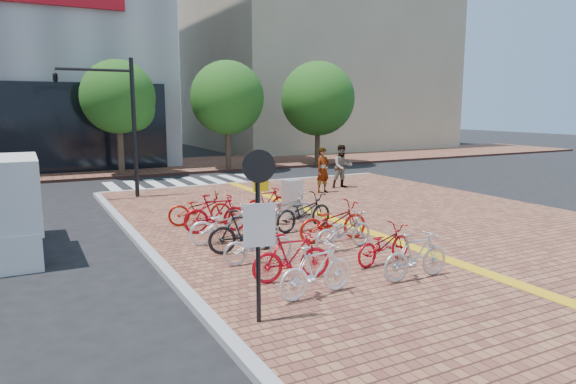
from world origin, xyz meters
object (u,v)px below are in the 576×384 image
bike_6 (200,209)px  traffic_light_pole (99,102)px  bike_13 (267,202)px  yellow_sign (261,184)px  utility_box (292,199)px  bike_8 (384,244)px  bike_2 (258,244)px  notice_sign (259,216)px  bike_0 (316,270)px  bike_1 (291,257)px  bike_4 (225,224)px  bike_10 (333,221)px  pedestrian_a (323,170)px  bike_9 (343,231)px  bike_3 (244,231)px  bike_5 (216,213)px  bike_11 (304,212)px  pedestrian_b (342,166)px  bike_7 (416,256)px  bike_12 (286,208)px

bike_6 → traffic_light_pole: bearing=28.0°
bike_13 → yellow_sign: 1.43m
utility_box → bike_8: bearing=-94.8°
bike_2 → bike_8: (2.52, -1.34, 0.00)m
bike_13 → notice_sign: size_ratio=0.56×
bike_0 → bike_1: size_ratio=0.99×
bike_0 → bike_4: 4.44m
bike_10 → pedestrian_a: (3.86, 6.85, 0.41)m
bike_8 → pedestrian_a: (3.91, 9.06, 0.49)m
bike_9 → bike_4: bearing=41.0°
pedestrian_a → traffic_light_pole: traffic_light_pole is taller
pedestrian_a → notice_sign: 13.28m
bike_3 → bike_9: bearing=-106.8°
bike_8 → yellow_sign: bearing=-0.5°
bike_0 → bike_9: bearing=-49.1°
bike_5 → bike_8: 5.14m
bike_11 → traffic_light_pole: bearing=17.5°
bike_2 → bike_8: bearing=-115.3°
bike_5 → notice_sign: size_ratio=0.64×
bike_10 → pedestrian_b: pedestrian_b is taller
bike_5 → bike_7: (2.28, -5.73, -0.05)m
bike_7 → bike_8: bike_7 is taller
bike_2 → bike_9: 2.34m
bike_2 → bike_6: bearing=2.3°
bike_9 → bike_3: bearing=58.3°
bike_2 → bike_3: size_ratio=0.93×
pedestrian_b → bike_1: bearing=-119.0°
bike_1 → yellow_sign: size_ratio=0.93×
notice_sign → traffic_light_pole: size_ratio=0.53×
bike_0 → bike_10: bearing=-43.7°
bike_12 → bike_8: bearing=-177.7°
pedestrian_b → yellow_sign: size_ratio=1.04×
bike_3 → utility_box: 4.15m
bike_0 → bike_6: (-0.07, 6.76, -0.01)m
traffic_light_pole → bike_10: bearing=-64.7°
bike_6 → bike_8: size_ratio=1.13×
bike_7 → yellow_sign: bearing=7.3°
bike_9 → utility_box: utility_box is taller
bike_6 → pedestrian_b: 8.87m
bike_7 → bike_13: bearing=0.8°
pedestrian_a → yellow_sign: bearing=-151.0°
bike_4 → notice_sign: notice_sign is taller
bike_12 → bike_13: bike_12 is taller
notice_sign → pedestrian_a: bearing=54.1°
bike_5 → bike_10: bearing=-125.0°
bike_10 → bike_12: 2.37m
pedestrian_a → utility_box: 5.16m
bike_12 → bike_10: bearing=-175.0°
bike_5 → bike_11: size_ratio=0.92×
bike_11 → yellow_sign: (-0.86, 1.10, 0.74)m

